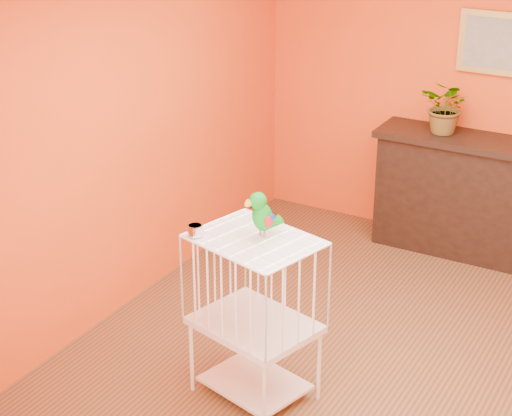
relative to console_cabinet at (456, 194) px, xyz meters
The scene contains 8 objects.
ground 2.08m from the console_cabinet, 85.73° to the right, with size 4.50×4.50×0.00m, color brown.
room_shell 2.29m from the console_cabinet, 85.73° to the right, with size 4.50×4.50×4.50m.
console_cabinet is the anchor object (origin of this frame).
potted_plant 0.70m from the console_cabinet, 162.80° to the left, with size 0.40×0.45×0.35m, color #26722D.
framed_picture 1.27m from the console_cabinet, 53.86° to the left, with size 0.62×0.04×0.50m.
birdcage 2.67m from the console_cabinet, 99.34° to the right, with size 0.82×0.71×1.09m.
feed_cup 2.93m from the console_cabinet, 105.34° to the right, with size 0.09×0.09×0.06m, color silver.
parrot 2.71m from the console_cabinet, 99.10° to the right, with size 0.18×0.25×0.29m.
Camera 1 is at (1.64, -4.52, 3.25)m, focal length 60.00 mm.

